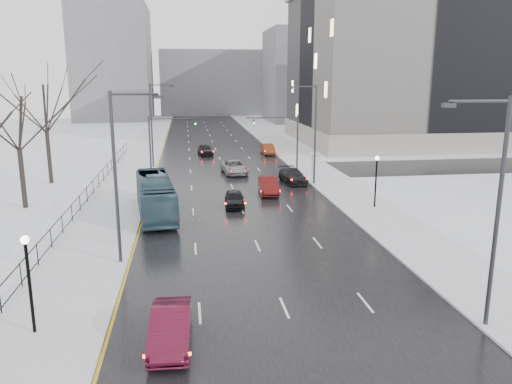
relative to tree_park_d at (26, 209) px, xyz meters
name	(u,v)px	position (x,y,z in m)	size (l,w,h in m)	color
road	(219,156)	(17.80, 26.00, 0.02)	(16.00, 150.00, 0.04)	black
cross_road	(226,172)	(17.80, 14.00, 0.02)	(130.00, 10.00, 0.04)	black
sidewalk_left	(141,157)	(7.30, 26.00, 0.08)	(5.00, 150.00, 0.16)	silver
sidewalk_right	(293,154)	(28.30, 26.00, 0.08)	(5.00, 150.00, 0.16)	silver
park_strip	(68,159)	(-2.20, 26.00, 0.06)	(14.00, 150.00, 0.12)	white
tree_park_d	(26,209)	(0.00, 0.00, 0.00)	(8.75, 8.75, 12.50)	black
tree_park_e	(52,184)	(-0.40, 10.00, 0.00)	(9.45, 9.45, 13.50)	black
iron_fence	(75,208)	(4.80, -4.00, 0.91)	(0.06, 70.00, 1.30)	black
streetlight_r_near	(494,203)	(25.97, -24.00, 5.62)	(2.95, 0.25, 10.00)	#2D2D33
streetlight_r_mid	(313,129)	(25.97, 6.00, 5.62)	(2.95, 0.25, 10.00)	#2D2D33
streetlight_l_near	(119,170)	(9.63, -14.00, 5.62)	(2.95, 0.25, 10.00)	#2D2D33
streetlight_l_far	(153,121)	(9.63, 18.00, 5.62)	(2.95, 0.25, 10.00)	#2D2D33
lamppost_l	(28,270)	(6.80, -22.00, 2.94)	(0.36, 0.36, 4.28)	black
lamppost_r_mid	(376,174)	(28.80, -4.00, 2.94)	(0.36, 0.36, 4.28)	black
mast_signal_right	(288,136)	(25.13, 14.00, 4.11)	(6.10, 0.33, 6.50)	#2D2D33
mast_signal_left	(159,138)	(10.47, 14.00, 4.11)	(6.10, 0.33, 6.50)	#2D2D33
no_uturn_sign	(312,156)	(27.00, 10.00, 2.30)	(0.60, 0.06, 2.70)	#2D2D33
civic_building	(423,74)	(52.80, 38.00, 11.21)	(41.00, 31.00, 24.80)	gray
bldg_far_right	(316,76)	(45.80, 81.00, 11.00)	(24.00, 20.00, 22.00)	slate
bldg_far_left	(113,63)	(-4.20, 91.00, 14.00)	(18.00, 22.00, 28.00)	slate
bldg_far_center	(214,83)	(21.80, 106.00, 9.00)	(30.00, 18.00, 18.00)	slate
sedan_left_near	(171,327)	(12.57, -23.61, 0.79)	(1.59, 4.55, 1.50)	#4E0D21
bus	(155,196)	(10.87, -3.43, 1.56)	(2.55, 10.91, 3.04)	#2D4A59
sedan_center_near	(234,199)	(17.30, -1.79, 0.72)	(1.60, 3.97, 1.35)	black
sedan_right_near	(268,186)	(20.89, 2.43, 0.83)	(1.66, 4.77, 1.57)	#510E0E
sedan_right_cross	(234,167)	(18.72, 12.87, 0.79)	(2.49, 5.40, 1.50)	gray
sedan_right_far	(293,176)	(24.23, 7.04, 0.76)	(2.01, 4.93, 1.43)	black
sedan_center_far	(205,150)	(16.01, 27.24, 0.78)	(1.75, 4.36, 1.49)	black
sedan_right_distant	(268,149)	(24.80, 26.66, 0.76)	(1.52, 4.36, 1.44)	maroon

